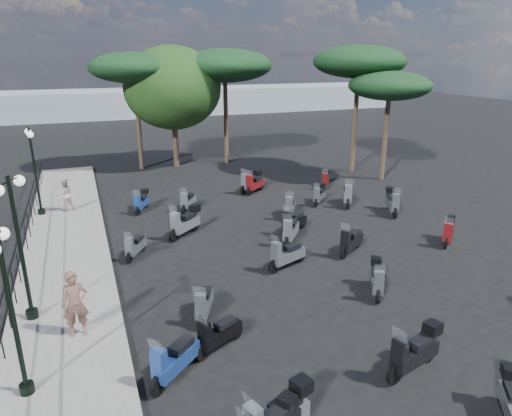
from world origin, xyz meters
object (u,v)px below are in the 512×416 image
object	(u,v)px
scooter_8	(185,223)
broadleaf_tree	(173,88)
pedestrian_far	(65,194)
scooter_4	(141,202)
pine_2	(134,68)
scooter_26	(347,195)
scooter_2	(204,304)
scooter_15	(251,182)
lamp_post_0	(11,305)
scooter_18	(351,242)
pine_0	(225,66)
woman	(75,304)
pine_1	(359,62)
scooter_1	(174,361)
scooter_13	(290,231)
scooter_24	(449,232)
lamp_post_1	(19,240)
scooter_25	(392,202)
scooter_3	(135,247)
scooter_27	(325,180)
lamp_post_2	(34,166)
scooter_7	(218,334)
scooter_12	(287,255)
scooter_19	(293,222)
pine_3	(390,86)
scooter_20	(319,195)
scooter_17	(377,279)
scooter_21	(255,184)
scooter_14	(290,207)
scooter_9	(188,201)
scooter_11	(414,352)

from	to	relation	value
scooter_8	broadleaf_tree	bearing A→B (deg)	-49.66
pedestrian_far	scooter_4	distance (m)	3.45
pine_2	scooter_26	bearing A→B (deg)	-53.60
scooter_2	scooter_26	bearing A→B (deg)	-116.44
scooter_15	pine_2	world-z (taller)	pine_2
lamp_post_0	scooter_18	xyz separation A→B (m)	(10.55, 3.98, -1.81)
pine_0	scooter_18	bearing A→B (deg)	-91.06
woman	scooter_15	distance (m)	14.08
scooter_18	pine_1	distance (m)	14.25
scooter_8	scooter_26	xyz separation A→B (m)	(8.26, 1.06, -0.05)
scooter_1	scooter_8	bearing A→B (deg)	-55.41
scooter_13	scooter_24	xyz separation A→B (m)	(5.71, -2.28, -0.01)
lamp_post_1	scooter_8	xyz separation A→B (m)	(5.35, 4.72, -1.89)
pine_1	scooter_25	bearing A→B (deg)	-109.61
scooter_3	scooter_15	distance (m)	9.30
scooter_27	broadleaf_tree	xyz separation A→B (m)	(-6.56, 8.19, 4.55)
scooter_25	broadleaf_tree	distance (m)	15.62
lamp_post_2	scooter_24	distance (m)	17.57
broadleaf_tree	lamp_post_2	bearing A→B (deg)	-135.22
scooter_1	scooter_7	world-z (taller)	scooter_1
scooter_26	pine_0	bearing A→B (deg)	-47.66
scooter_25	scooter_3	bearing A→B (deg)	28.43
pedestrian_far	scooter_12	distance (m)	11.39
pedestrian_far	scooter_15	size ratio (longest dim) A/B	0.99
pedestrian_far	scooter_19	size ratio (longest dim) A/B	1.03
pine_3	broadleaf_tree	bearing A→B (deg)	143.93
pine_2	scooter_20	bearing A→B (deg)	-55.89
scooter_25	scooter_13	bearing A→B (deg)	39.09
scooter_15	pine_1	world-z (taller)	pine_1
scooter_17	scooter_18	bearing A→B (deg)	-76.67
scooter_19	scooter_7	bearing A→B (deg)	111.60
lamp_post_1	pine_0	distance (m)	20.36
lamp_post_2	scooter_19	world-z (taller)	lamp_post_2
scooter_17	lamp_post_0	bearing A→B (deg)	37.31
scooter_2	scooter_21	distance (m)	12.24
scooter_4	scooter_14	bearing A→B (deg)	179.84
scooter_20	scooter_9	bearing A→B (deg)	32.35
scooter_20	pine_1	bearing A→B (deg)	-90.61
scooter_21	broadleaf_tree	xyz separation A→B (m)	(-2.57, 7.68, 4.53)
scooter_1	scooter_12	xyz separation A→B (m)	(4.75, 4.24, -0.00)
scooter_9	scooter_13	xyz separation A→B (m)	(2.84, -5.31, 0.05)
lamp_post_1	scooter_21	world-z (taller)	lamp_post_1
scooter_20	scooter_11	bearing A→B (deg)	115.54
scooter_2	scooter_11	size ratio (longest dim) A/B	0.85
woman	scooter_11	distance (m)	8.32
lamp_post_0	woman	bearing A→B (deg)	64.03
scooter_14	broadleaf_tree	distance (m)	12.91
scooter_9	scooter_26	distance (m)	7.71
scooter_15	scooter_17	bearing A→B (deg)	145.18
scooter_11	scooter_27	size ratio (longest dim) A/B	1.34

